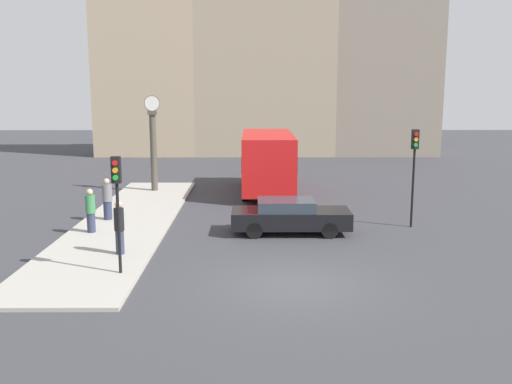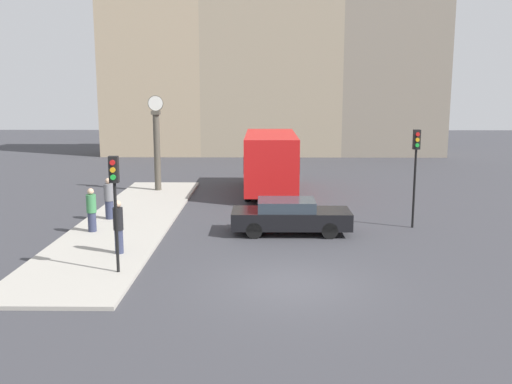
{
  "view_description": "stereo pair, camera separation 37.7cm",
  "coord_description": "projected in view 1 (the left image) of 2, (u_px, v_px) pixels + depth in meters",
  "views": [
    {
      "loc": [
        -1.15,
        -15.24,
        5.41
      ],
      "look_at": [
        -1.04,
        5.3,
        1.67
      ],
      "focal_mm": 40.0,
      "sensor_mm": 36.0,
      "label": 1
    },
    {
      "loc": [
        -0.77,
        -15.24,
        5.41
      ],
      "look_at": [
        -1.04,
        5.3,
        1.67
      ],
      "focal_mm": 40.0,
      "sensor_mm": 36.0,
      "label": 2
    }
  ],
  "objects": [
    {
      "name": "sidewalk_corner",
      "position": [
        127.0,
        222.0,
        23.23
      ],
      "size": [
        3.67,
        18.85,
        0.11
      ],
      "primitive_type": "cube",
      "color": "#A39E93",
      "rests_on": "ground_plane"
    },
    {
      "name": "sedan_car",
      "position": [
        290.0,
        216.0,
        21.49
      ],
      "size": [
        4.45,
        1.73,
        1.3
      ],
      "color": "black",
      "rests_on": "ground_plane"
    },
    {
      "name": "traffic_light_near",
      "position": [
        117.0,
        190.0,
        16.19
      ],
      "size": [
        0.26,
        0.24,
        3.41
      ],
      "color": "black",
      "rests_on": "sidewalk_corner"
    },
    {
      "name": "building_row",
      "position": [
        268.0,
        74.0,
        46.55
      ],
      "size": [
        27.58,
        5.0,
        13.47
      ],
      "color": "tan",
      "rests_on": "ground_plane"
    },
    {
      "name": "pedestrian_green_hoodie",
      "position": [
        91.0,
        211.0,
        21.17
      ],
      "size": [
        0.36,
        0.36,
        1.65
      ],
      "color": "#2D334C",
      "rests_on": "sidewalk_corner"
    },
    {
      "name": "traffic_light_far",
      "position": [
        414.0,
        158.0,
        22.1
      ],
      "size": [
        0.26,
        0.24,
        3.86
      ],
      "color": "black",
      "rests_on": "ground_plane"
    },
    {
      "name": "ground_plane",
      "position": [
        294.0,
        284.0,
        15.97
      ],
      "size": [
        120.0,
        120.0,
        0.0
      ],
      "primitive_type": "plane",
      "color": "#38383D"
    },
    {
      "name": "street_clock",
      "position": [
        153.0,
        145.0,
        29.65
      ],
      "size": [
        0.8,
        0.44,
        4.94
      ],
      "color": "#4C473D",
      "rests_on": "sidewalk_corner"
    },
    {
      "name": "bus_distant",
      "position": [
        267.0,
        160.0,
        29.72
      ],
      "size": [
        2.6,
        7.37,
        3.09
      ],
      "color": "red",
      "rests_on": "ground_plane"
    },
    {
      "name": "pedestrian_grey_jacket",
      "position": [
        107.0,
        199.0,
        23.25
      ],
      "size": [
        0.4,
        0.4,
        1.7
      ],
      "color": "#2D334C",
      "rests_on": "sidewalk_corner"
    },
    {
      "name": "pedestrian_black_jacket",
      "position": [
        119.0,
        227.0,
        18.36
      ],
      "size": [
        0.32,
        0.32,
        1.76
      ],
      "color": "#2D334C",
      "rests_on": "sidewalk_corner"
    }
  ]
}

